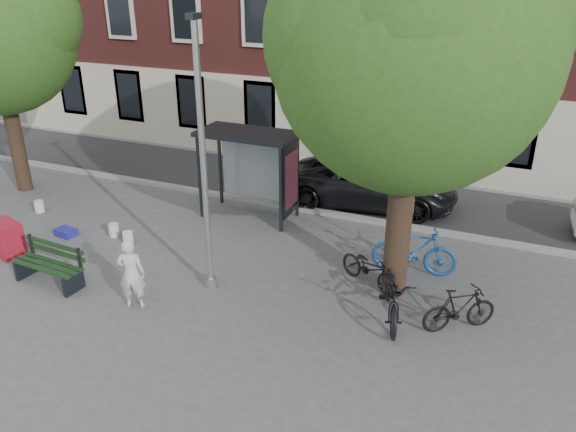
{
  "coord_description": "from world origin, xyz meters",
  "views": [
    {
      "loc": [
        6.18,
        -9.78,
        6.96
      ],
      "look_at": [
        1.3,
        1.58,
        1.4
      ],
      "focal_mm": 35.0,
      "sensor_mm": 36.0,
      "label": 1
    }
  ],
  "objects_px": {
    "notice_sign": "(407,216)",
    "bike_d": "(460,309)",
    "bus_shelter": "(262,156)",
    "car_dark": "(372,182)",
    "bench": "(50,266)",
    "bike_c": "(392,295)",
    "red_stand": "(6,239)",
    "bike_b": "(414,251)",
    "painter": "(131,274)",
    "lamppost": "(204,176)",
    "bike_a": "(370,268)"
  },
  "relations": [
    {
      "from": "bike_a",
      "to": "red_stand",
      "type": "relative_size",
      "value": 1.95
    },
    {
      "from": "lamppost",
      "to": "bike_b",
      "type": "xyz_separation_m",
      "value": [
        4.24,
        2.51,
        -2.17
      ]
    },
    {
      "from": "bike_a",
      "to": "bike_b",
      "type": "bearing_deg",
      "value": -11.18
    },
    {
      "from": "painter",
      "to": "bench",
      "type": "distance_m",
      "value": 2.48
    },
    {
      "from": "bus_shelter",
      "to": "bike_c",
      "type": "distance_m",
      "value": 6.21
    },
    {
      "from": "bench",
      "to": "bike_b",
      "type": "relative_size",
      "value": 0.93
    },
    {
      "from": "bike_c",
      "to": "red_stand",
      "type": "relative_size",
      "value": 2.43
    },
    {
      "from": "bus_shelter",
      "to": "car_dark",
      "type": "distance_m",
      "value": 3.72
    },
    {
      "from": "bus_shelter",
      "to": "bike_d",
      "type": "relative_size",
      "value": 1.75
    },
    {
      "from": "painter",
      "to": "bench",
      "type": "xyz_separation_m",
      "value": [
        -2.45,
        0.04,
        -0.38
      ]
    },
    {
      "from": "bike_c",
      "to": "notice_sign",
      "type": "relative_size",
      "value": 1.21
    },
    {
      "from": "bus_shelter",
      "to": "bike_b",
      "type": "height_order",
      "value": "bus_shelter"
    },
    {
      "from": "painter",
      "to": "bike_a",
      "type": "height_order",
      "value": "painter"
    },
    {
      "from": "bus_shelter",
      "to": "bike_a",
      "type": "height_order",
      "value": "bus_shelter"
    },
    {
      "from": "bike_b",
      "to": "bike_c",
      "type": "xyz_separation_m",
      "value": [
        -0.03,
        -2.1,
        -0.04
      ]
    },
    {
      "from": "painter",
      "to": "red_stand",
      "type": "height_order",
      "value": "painter"
    },
    {
      "from": "car_dark",
      "to": "red_stand",
      "type": "bearing_deg",
      "value": 125.65
    },
    {
      "from": "bike_d",
      "to": "red_stand",
      "type": "xyz_separation_m",
      "value": [
        -11.3,
        -1.23,
        -0.04
      ]
    },
    {
      "from": "painter",
      "to": "bench",
      "type": "bearing_deg",
      "value": -21.73
    },
    {
      "from": "bus_shelter",
      "to": "bike_a",
      "type": "xyz_separation_m",
      "value": [
        4.02,
        -2.59,
        -1.46
      ]
    },
    {
      "from": "bench",
      "to": "bike_b",
      "type": "xyz_separation_m",
      "value": [
        7.82,
        3.86,
        0.18
      ]
    },
    {
      "from": "bike_d",
      "to": "notice_sign",
      "type": "relative_size",
      "value": 0.91
    },
    {
      "from": "lamppost",
      "to": "bike_c",
      "type": "xyz_separation_m",
      "value": [
        4.2,
        0.41,
        -2.21
      ]
    },
    {
      "from": "notice_sign",
      "to": "bike_d",
      "type": "bearing_deg",
      "value": -37.3
    },
    {
      "from": "painter",
      "to": "car_dark",
      "type": "bearing_deg",
      "value": -133.64
    },
    {
      "from": "painter",
      "to": "bench",
      "type": "relative_size",
      "value": 0.87
    },
    {
      "from": "red_stand",
      "to": "bike_d",
      "type": "bearing_deg",
      "value": 6.23
    },
    {
      "from": "bike_c",
      "to": "bench",
      "type": "bearing_deg",
      "value": 174.38
    },
    {
      "from": "bike_b",
      "to": "bike_c",
      "type": "distance_m",
      "value": 2.1
    },
    {
      "from": "bike_b",
      "to": "bike_d",
      "type": "xyz_separation_m",
      "value": [
        1.34,
        -1.96,
        -0.13
      ]
    },
    {
      "from": "lamppost",
      "to": "car_dark",
      "type": "bearing_deg",
      "value": 71.62
    },
    {
      "from": "bus_shelter",
      "to": "bench",
      "type": "bearing_deg",
      "value": -118.62
    },
    {
      "from": "bike_a",
      "to": "bike_c",
      "type": "relative_size",
      "value": 0.8
    },
    {
      "from": "bike_a",
      "to": "bike_c",
      "type": "bearing_deg",
      "value": -115.9
    },
    {
      "from": "bike_c",
      "to": "notice_sign",
      "type": "xyz_separation_m",
      "value": [
        -0.31,
        2.59,
        0.71
      ]
    },
    {
      "from": "lamppost",
      "to": "car_dark",
      "type": "xyz_separation_m",
      "value": [
        2.11,
        6.35,
        -2.05
      ]
    },
    {
      "from": "bike_a",
      "to": "car_dark",
      "type": "distance_m",
      "value": 5.01
    },
    {
      "from": "bus_shelter",
      "to": "bench",
      "type": "distance_m",
      "value": 6.38
    },
    {
      "from": "painter",
      "to": "bike_b",
      "type": "height_order",
      "value": "painter"
    },
    {
      "from": "lamppost",
      "to": "painter",
      "type": "xyz_separation_m",
      "value": [
        -1.14,
        -1.38,
        -1.96
      ]
    },
    {
      "from": "bus_shelter",
      "to": "red_stand",
      "type": "bearing_deg",
      "value": -136.87
    },
    {
      "from": "bus_shelter",
      "to": "bike_c",
      "type": "relative_size",
      "value": 1.3
    },
    {
      "from": "bike_b",
      "to": "painter",
      "type": "bearing_deg",
      "value": 117.94
    },
    {
      "from": "painter",
      "to": "car_dark",
      "type": "distance_m",
      "value": 8.39
    },
    {
      "from": "notice_sign",
      "to": "bench",
      "type": "bearing_deg",
      "value": -131.77
    },
    {
      "from": "notice_sign",
      "to": "red_stand",
      "type": "bearing_deg",
      "value": -140.98
    },
    {
      "from": "bench",
      "to": "notice_sign",
      "type": "bearing_deg",
      "value": 34.05
    },
    {
      "from": "bike_d",
      "to": "bus_shelter",
      "type": "bearing_deg",
      "value": 23.96
    },
    {
      "from": "bike_b",
      "to": "notice_sign",
      "type": "bearing_deg",
      "value": 27.16
    },
    {
      "from": "lamppost",
      "to": "bike_c",
      "type": "bearing_deg",
      "value": 5.58
    }
  ]
}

